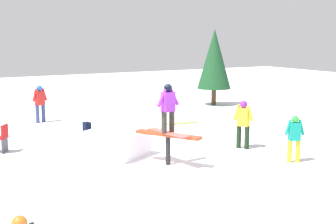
% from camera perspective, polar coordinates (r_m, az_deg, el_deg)
% --- Properties ---
extents(ground_plane, '(60.00, 60.00, 0.00)m').
position_cam_1_polar(ground_plane, '(13.24, 0.00, -6.41)').
color(ground_plane, white).
extents(rail_feature, '(1.89, 1.23, 0.90)m').
position_cam_1_polar(rail_feature, '(13.06, 0.00, -3.28)').
color(rail_feature, black).
rests_on(rail_feature, ground).
extents(snow_kicker_ramp, '(2.31, 2.19, 0.71)m').
position_cam_1_polar(snow_kicker_ramp, '(14.22, -6.73, -3.89)').
color(snow_kicker_ramp, white).
rests_on(snow_kicker_ramp, ground).
extents(main_rider_on_rail, '(1.58, 0.78, 1.38)m').
position_cam_1_polar(main_rider_on_rail, '(12.90, 0.00, 0.37)').
color(main_rider_on_rail, '#F66155').
rests_on(main_rider_on_rail, rail_feature).
extents(bystander_teal, '(0.32, 0.56, 1.36)m').
position_cam_1_polar(bystander_teal, '(13.76, 15.16, -2.87)').
color(bystander_teal, yellow).
rests_on(bystander_teal, ground).
extents(bystander_red, '(0.32, 0.68, 1.55)m').
position_cam_1_polar(bystander_red, '(20.03, -15.35, 1.22)').
color(bystander_red, navy).
rests_on(bystander_red, ground).
extents(bystander_yellow, '(0.65, 0.40, 1.55)m').
position_cam_1_polar(bystander_yellow, '(15.07, 9.16, -1.19)').
color(bystander_yellow, black).
rests_on(bystander_yellow, ground).
extents(loose_snowboard_lime, '(0.44, 1.46, 0.02)m').
position_cam_1_polar(loose_snowboard_lime, '(19.19, 1.69, -1.39)').
color(loose_snowboard_lime, '#85D73B').
rests_on(loose_snowboard_lime, ground).
extents(folding_chair, '(0.61, 0.61, 0.88)m').
position_cam_1_polar(folding_chair, '(15.36, -19.75, -3.16)').
color(folding_chair, '#3F3F44').
rests_on(folding_chair, ground).
extents(backpack_on_snow, '(0.33, 0.26, 0.34)m').
position_cam_1_polar(backpack_on_snow, '(17.94, -9.86, -1.78)').
color(backpack_on_snow, black).
rests_on(backpack_on_snow, ground).
extents(pine_tree_near, '(1.72, 1.72, 3.91)m').
position_cam_1_polar(pine_tree_near, '(24.16, 5.67, 6.45)').
color(pine_tree_near, '#4C331E').
rests_on(pine_tree_near, ground).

